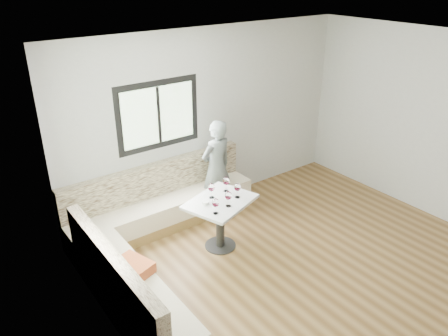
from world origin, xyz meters
The scene contains 10 objects.
room centered at (-0.08, 0.08, 1.41)m, with size 5.01×5.01×2.81m.
banquette centered at (-1.59, 1.63, 0.33)m, with size 2.90×2.80×0.95m.
table centered at (-0.69, 1.30, 0.55)m, with size 1.07×0.94×0.73m.
person centered at (-0.16, 2.13, 0.76)m, with size 0.55×0.36×1.52m, color slate.
olive_ramekin centered at (-0.89, 1.35, 0.75)m, with size 0.10×0.10×0.04m.
wine_glass_a centered at (-0.93, 1.07, 0.88)m, with size 0.09×0.09×0.21m.
wine_glass_b centered at (-0.69, 1.12, 0.88)m, with size 0.09×0.09×0.21m.
wine_glass_c centered at (-0.45, 1.24, 0.88)m, with size 0.09×0.09×0.21m.
wine_glass_d centered at (-0.73, 1.43, 0.88)m, with size 0.09×0.09×0.21m.
wine_glass_e centered at (-0.46, 1.47, 0.88)m, with size 0.09×0.09×0.21m.
Camera 1 is at (-3.66, -2.81, 3.60)m, focal length 35.00 mm.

